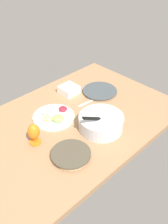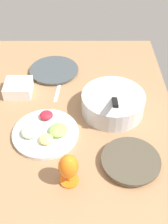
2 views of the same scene
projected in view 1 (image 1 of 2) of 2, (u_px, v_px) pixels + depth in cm
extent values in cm
cube|color=#99704C|center=(70.00, 123.00, 186.39)|extent=(160.00, 104.00, 4.00)
cylinder|color=silver|center=(100.00, 92.00, 215.37)|extent=(26.23, 26.23, 1.30)
cylinder|color=#3E4549|center=(100.00, 91.00, 214.75)|extent=(28.51, 28.51, 0.78)
cylinder|color=beige|center=(71.00, 155.00, 157.14)|extent=(22.79, 22.79, 1.89)
cylinder|color=#494233|center=(71.00, 154.00, 156.23)|extent=(24.77, 24.77, 1.13)
cylinder|color=silver|center=(101.00, 123.00, 175.90)|extent=(30.84, 30.84, 10.09)
cylinder|color=white|center=(101.00, 119.00, 174.08)|extent=(27.76, 27.76, 1.82)
cube|color=black|center=(96.00, 119.00, 168.94)|extent=(22.47, 4.24, 12.64)
cylinder|color=silver|center=(54.00, 117.00, 187.50)|extent=(30.39, 30.39, 1.80)
ellipsoid|color=#F9E072|center=(48.00, 119.00, 182.19)|extent=(6.23, 6.23, 3.01)
ellipsoid|color=#8CC659|center=(58.00, 118.00, 182.34)|extent=(8.73, 8.73, 3.07)
ellipsoid|color=red|center=(63.00, 109.00, 191.50)|extent=(6.31, 6.31, 3.03)
ellipsoid|color=beige|center=(46.00, 111.00, 188.88)|extent=(7.99, 7.99, 3.37)
cylinder|color=orange|center=(35.00, 142.00, 167.12)|extent=(7.70, 7.70, 1.00)
cylinder|color=orange|center=(35.00, 140.00, 165.89)|extent=(2.00, 2.00, 3.08)
ellipsoid|color=orange|center=(34.00, 132.00, 161.65)|extent=(7.81, 7.81, 10.98)
cube|color=white|center=(69.00, 90.00, 213.04)|extent=(14.03, 14.03, 6.32)
cube|color=#F9E072|center=(69.00, 88.00, 211.82)|extent=(11.51, 11.51, 2.02)
cube|color=silver|center=(87.00, 102.00, 203.60)|extent=(18.09, 3.43, 0.60)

